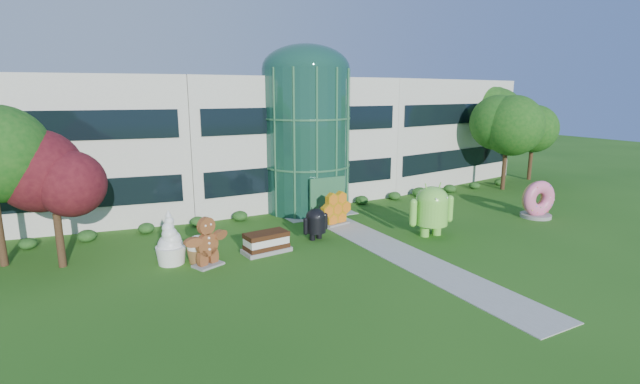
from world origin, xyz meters
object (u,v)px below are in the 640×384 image
android_green (432,207)px  android_black (316,221)px  donut (537,199)px  gingerbread (207,241)px

android_green → android_black: android_green is taller
android_green → donut: 8.97m
android_green → gingerbread: android_green is taller
donut → gingerbread: (-21.78, 1.70, -0.04)m
android_green → gingerbread: size_ratio=1.29×
donut → gingerbread: donut is taller
android_black → gingerbread: (-6.55, -1.19, 0.18)m
gingerbread → android_green: bearing=-28.2°
gingerbread → android_black: bearing=-11.6°
android_black → donut: (15.22, -2.89, 0.22)m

